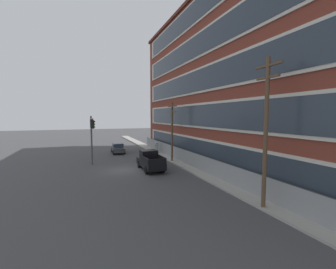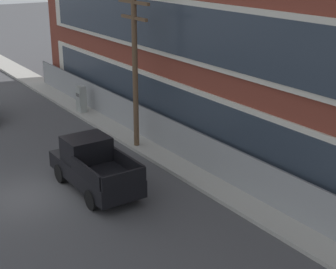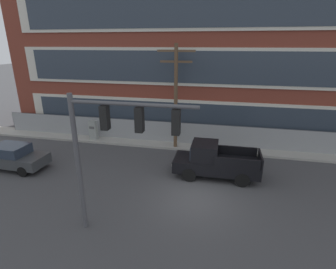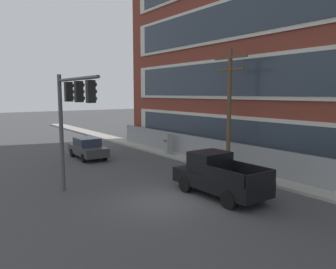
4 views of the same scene
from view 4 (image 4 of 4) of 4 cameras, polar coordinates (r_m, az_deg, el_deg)
name	(u,v)px [view 4 (image 4 of 4)]	position (r m, az deg, el deg)	size (l,w,h in m)	color
ground_plane	(162,202)	(15.24, -1.05, -11.64)	(160.00, 160.00, 0.00)	#424244
sidewalk_building_side	(262,177)	(19.88, 16.12, -7.18)	(80.00, 1.81, 0.16)	#9E9B93
chain_link_fence	(272,163)	(19.79, 17.61, -4.83)	(34.95, 0.06, 1.79)	gray
traffic_signal_mast	(71,108)	(15.64, -16.57, 4.42)	(4.85, 0.43, 5.84)	#4C4C51
pickup_truck_black	(218,176)	(16.00, 8.65, -7.19)	(5.03, 2.04, 2.07)	black
sedan_dark_grey	(88,148)	(25.61, -13.80, -2.27)	(4.16, 1.90, 1.56)	#383A3D
utility_pole_near_corner	(229,104)	(20.37, 10.61, 5.16)	(2.61, 0.26, 7.55)	brown
electrical_cabinet	(168,145)	(25.91, -0.09, -1.81)	(0.61, 0.46, 1.72)	#939993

